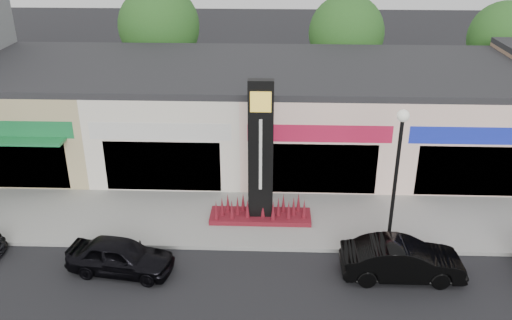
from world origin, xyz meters
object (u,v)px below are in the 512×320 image
object	(u,v)px
car_black_conv	(402,260)
car_black_sedan	(120,256)
lamp_east_near	(397,166)
pylon_sign	(261,173)

from	to	relation	value
car_black_conv	car_black_sedan	bearing A→B (deg)	90.14
lamp_east_near	car_black_sedan	xyz separation A→B (m)	(-9.90, -1.96, -2.83)
pylon_sign	lamp_east_near	bearing A→B (deg)	-18.75
lamp_east_near	car_black_sedan	distance (m)	10.48
lamp_east_near	car_black_conv	xyz separation A→B (m)	(0.10, -1.89, -2.77)
lamp_east_near	car_black_sedan	world-z (taller)	lamp_east_near
pylon_sign	car_black_conv	world-z (taller)	pylon_sign
pylon_sign	car_black_conv	xyz separation A→B (m)	(5.10, -3.59, -1.57)
car_black_sedan	car_black_conv	xyz separation A→B (m)	(9.99, 0.07, 0.05)
lamp_east_near	car_black_sedan	bearing A→B (deg)	-168.78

